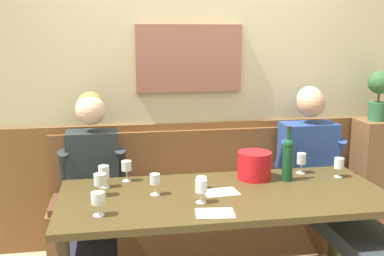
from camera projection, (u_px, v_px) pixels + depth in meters
name	position (u px, v px, depth m)	size (l,w,h in m)	color
room_wall_back	(196.00, 71.00, 3.63)	(6.80, 0.12, 2.80)	beige
wood_wainscot_panel	(197.00, 182.00, 3.77)	(6.80, 0.03, 0.99)	brown
wall_bench	(202.00, 217.00, 3.61)	(2.30, 0.42, 0.94)	brown
dining_table	(224.00, 206.00, 2.83)	(2.00, 0.87, 0.73)	#46381A
person_center_right_seat	(92.00, 196.00, 3.04)	(0.47, 1.33, 1.28)	#2D2D2F
person_center_left_seat	(327.00, 183.00, 3.32)	(0.53, 1.33, 1.29)	#2A2E36
ice_bucket	(254.00, 165.00, 3.08)	(0.23, 0.23, 0.18)	red
wine_bottle_clear_water	(288.00, 158.00, 3.04)	(0.07, 0.07, 0.37)	#124323
wine_glass_left_end	(301.00, 160.00, 3.21)	(0.07, 0.07, 0.14)	silver
wine_glass_near_bucket	(104.00, 173.00, 2.91)	(0.07, 0.07, 0.14)	silver
wine_glass_right_end	(201.00, 187.00, 2.64)	(0.07, 0.07, 0.14)	silver
wine_glass_mid_right	(155.00, 180.00, 2.77)	(0.06, 0.06, 0.13)	silver
wine_glass_center_front	(126.00, 167.00, 3.03)	(0.07, 0.07, 0.14)	silver
wine_glass_mid_left	(98.00, 199.00, 2.45)	(0.07, 0.07, 0.13)	silver
wine_glass_center_rear	(339.00, 164.00, 3.12)	(0.07, 0.07, 0.13)	silver
wine_glass_by_bottle	(100.00, 181.00, 2.75)	(0.08, 0.08, 0.14)	silver
water_tumbler_center	(201.00, 183.00, 2.90)	(0.07, 0.07, 0.08)	silver
tasting_sheet_left_guest	(221.00, 192.00, 2.84)	(0.21, 0.15, 0.00)	white
tasting_sheet_right_guest	(215.00, 213.00, 2.51)	(0.21, 0.15, 0.00)	white
corner_pedestal	(372.00, 179.00, 3.84)	(0.28, 0.28, 1.00)	brown
potted_plant	(379.00, 92.00, 3.69)	(0.18, 0.18, 0.40)	#2B5E39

